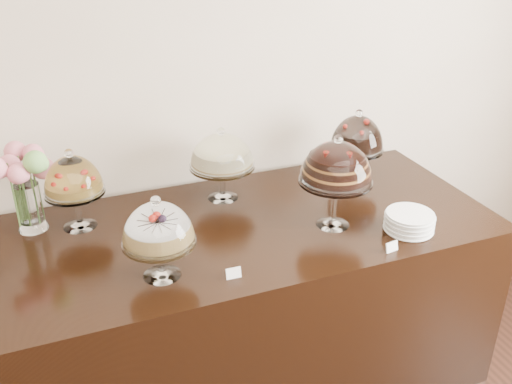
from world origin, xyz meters
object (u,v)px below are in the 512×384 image
object	(u,v)px
display_counter	(252,302)
flower_vase	(23,177)
cake_stand_sugar_sponge	(158,228)
cake_stand_choco_layer	(336,165)
cake_stand_cheesecake	(222,154)
cake_stand_dark_choco	(357,137)
plate_stack	(409,222)
cake_stand_fruit_tart	(73,179)

from	to	relation	value
display_counter	flower_vase	distance (m)	1.20
cake_stand_sugar_sponge	cake_stand_choco_layer	size ratio (longest dim) A/B	0.80
cake_stand_choco_layer	cake_stand_cheesecake	bearing A→B (deg)	130.95
display_counter	cake_stand_sugar_sponge	bearing A→B (deg)	-151.83
cake_stand_dark_choco	plate_stack	xyz separation A→B (m)	(-0.04, -0.55, -0.20)
cake_stand_sugar_sponge	flower_vase	xyz separation A→B (m)	(-0.45, 0.56, 0.04)
cake_stand_sugar_sponge	cake_stand_choco_layer	distance (m)	0.82
display_counter	cake_stand_dark_choco	bearing A→B (deg)	19.78
cake_stand_cheesecake	cake_stand_dark_choco	distance (m)	0.71
cake_stand_choco_layer	cake_stand_sugar_sponge	bearing A→B (deg)	-172.49
cake_stand_cheesecake	cake_stand_dark_choco	size ratio (longest dim) A/B	0.96
cake_stand_choco_layer	plate_stack	distance (m)	0.42
cake_stand_cheesecake	flower_vase	bearing A→B (deg)	178.88
plate_stack	cake_stand_dark_choco	bearing A→B (deg)	85.42
cake_stand_choco_layer	flower_vase	bearing A→B (deg)	160.30
cake_stand_choco_layer	flower_vase	size ratio (longest dim) A/B	1.10
flower_vase	plate_stack	distance (m)	1.68
cake_stand_dark_choco	flower_vase	world-z (taller)	flower_vase
display_counter	cake_stand_fruit_tart	world-z (taller)	cake_stand_fruit_tart
cake_stand_sugar_sponge	cake_stand_choco_layer	bearing A→B (deg)	7.51
display_counter	cake_stand_sugar_sponge	distance (m)	0.85
cake_stand_choco_layer	cake_stand_fruit_tart	xyz separation A→B (m)	(-1.06, 0.40, -0.06)
flower_vase	cake_stand_cheesecake	bearing A→B (deg)	-1.12
display_counter	cake_stand_fruit_tart	xyz separation A→B (m)	(-0.73, 0.26, 0.68)
cake_stand_dark_choco	plate_stack	world-z (taller)	cake_stand_dark_choco
cake_stand_sugar_sponge	cake_stand_choco_layer	world-z (taller)	cake_stand_choco_layer
cake_stand_sugar_sponge	cake_stand_dark_choco	distance (m)	1.24
cake_stand_choco_layer	cake_stand_dark_choco	xyz separation A→B (m)	(0.33, 0.39, -0.05)
cake_stand_sugar_sponge	plate_stack	size ratio (longest dim) A/B	1.62
cake_stand_choco_layer	cake_stand_dark_choco	world-z (taller)	cake_stand_choco_layer
cake_stand_fruit_tart	flower_vase	distance (m)	0.20
cake_stand_fruit_tart	plate_stack	bearing A→B (deg)	-22.80
cake_stand_dark_choco	cake_stand_choco_layer	bearing A→B (deg)	-130.85
cake_stand_dark_choco	cake_stand_fruit_tart	distance (m)	1.40
cake_stand_sugar_sponge	cake_stand_dark_choco	world-z (taller)	cake_stand_dark_choco
display_counter	cake_stand_cheesecake	size ratio (longest dim) A/B	6.01
cake_stand_cheesecake	cake_stand_fruit_tart	world-z (taller)	cake_stand_fruit_tart
cake_stand_choco_layer	cake_stand_fruit_tart	size ratio (longest dim) A/B	1.16
cake_stand_choco_layer	cake_stand_fruit_tart	bearing A→B (deg)	159.27
cake_stand_cheesecake	plate_stack	world-z (taller)	cake_stand_cheesecake
cake_stand_choco_layer	flower_vase	xyz separation A→B (m)	(-1.26, 0.45, -0.04)
cake_stand_cheesecake	cake_stand_fruit_tart	distance (m)	0.69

